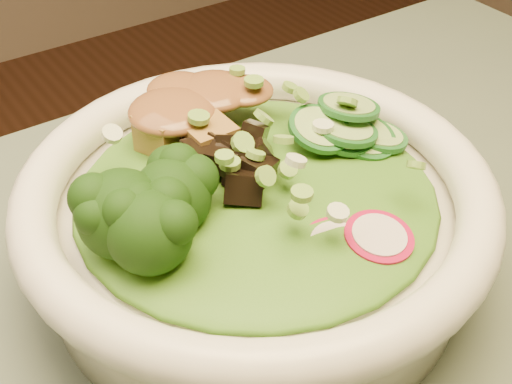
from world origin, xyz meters
TOP-DOWN VIEW (x-y plane):
  - salad_bowl at (0.18, 0.17)m, footprint 0.27×0.27m
  - lettuce_bed at (0.18, 0.17)m, footprint 0.21×0.21m
  - broccoli_florets at (0.12, 0.16)m, footprint 0.08×0.07m
  - radish_slices at (0.19, 0.10)m, footprint 0.11×0.04m
  - cucumber_slices at (0.25, 0.17)m, footprint 0.07×0.07m
  - mushroom_heap at (0.18, 0.18)m, footprint 0.07×0.07m
  - tofu_cubes at (0.18, 0.23)m, footprint 0.09×0.06m
  - peanut_sauce at (0.18, 0.23)m, footprint 0.07×0.06m
  - scallion_garnish at (0.18, 0.17)m, footprint 0.19×0.19m

SIDE VIEW (x-z plane):
  - salad_bowl at x=0.18m, z-range 0.75..0.83m
  - lettuce_bed at x=0.18m, z-range 0.80..0.82m
  - radish_slices at x=0.19m, z-range 0.80..0.83m
  - cucumber_slices at x=0.25m, z-range 0.80..0.84m
  - tofu_cubes at x=0.18m, z-range 0.80..0.84m
  - mushroom_heap at x=0.18m, z-range 0.80..0.85m
  - broccoli_florets at x=0.12m, z-range 0.80..0.85m
  - scallion_garnish at x=0.18m, z-range 0.82..0.85m
  - peanut_sauce at x=0.18m, z-range 0.83..0.84m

